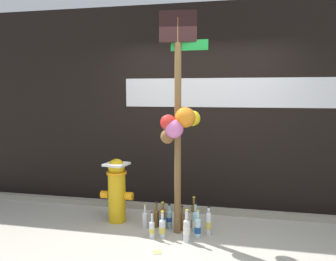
{
  "coord_description": "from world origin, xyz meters",
  "views": [
    {
      "loc": [
        0.59,
        -3.66,
        1.74
      ],
      "look_at": [
        -0.3,
        0.43,
        1.28
      ],
      "focal_mm": 37.11,
      "sensor_mm": 36.0,
      "label": 1
    }
  ],
  "objects": [
    {
      "name": "bottle_5",
      "position": [
        -0.38,
        0.49,
        0.15
      ],
      "size": [
        0.08,
        0.08,
        0.36
      ],
      "color": "brown",
      "rests_on": "ground_plane"
    },
    {
      "name": "bottle_7",
      "position": [
        -0.48,
        0.55,
        0.13
      ],
      "size": [
        0.07,
        0.07,
        0.33
      ],
      "color": "brown",
      "rests_on": "ground_plane"
    },
    {
      "name": "fire_hydrant",
      "position": [
        -1.05,
        0.63,
        0.45
      ],
      "size": [
        0.44,
        0.33,
        0.86
      ],
      "color": "gold",
      "rests_on": "ground_plane"
    },
    {
      "name": "bottle_6",
      "position": [
        -0.31,
        0.55,
        0.13
      ],
      "size": [
        0.07,
        0.07,
        0.31
      ],
      "color": "#93CCE0",
      "rests_on": "ground_plane"
    },
    {
      "name": "bottle_10",
      "position": [
        -0.02,
        0.19,
        0.15
      ],
      "size": [
        0.08,
        0.08,
        0.39
      ],
      "color": "silver",
      "rests_on": "ground_plane"
    },
    {
      "name": "litter_1",
      "position": [
        -0.29,
        -0.15,
        0.0
      ],
      "size": [
        0.13,
        0.14,
        0.01
      ],
      "primitive_type": "cube",
      "rotation": [
        0.0,
        0.0,
        2.0
      ],
      "color": "tan",
      "rests_on": "ground_plane"
    },
    {
      "name": "curb_strip",
      "position": [
        0.0,
        1.21,
        0.04
      ],
      "size": [
        8.0,
        0.12,
        0.08
      ],
      "primitive_type": "cube",
      "color": "gray",
      "rests_on": "ground_plane"
    },
    {
      "name": "litter_0",
      "position": [
        -0.18,
        1.04,
        0.0
      ],
      "size": [
        0.13,
        0.14,
        0.01
      ],
      "primitive_type": "cube",
      "rotation": [
        0.0,
        0.0,
        0.87
      ],
      "color": "#8C99B2",
      "rests_on": "ground_plane"
    },
    {
      "name": "ground_plane",
      "position": [
        0.0,
        0.0,
        0.0
      ],
      "size": [
        14.0,
        14.0,
        0.0
      ],
      "primitive_type": "plane",
      "color": "#ADA899"
    },
    {
      "name": "bottle_9",
      "position": [
        0.09,
        0.34,
        0.13
      ],
      "size": [
        0.08,
        0.08,
        0.34
      ],
      "color": "#B2DBEA",
      "rests_on": "ground_plane"
    },
    {
      "name": "bottle_1",
      "position": [
        -0.13,
        0.5,
        0.13
      ],
      "size": [
        0.06,
        0.06,
        0.32
      ],
      "color": "brown",
      "rests_on": "ground_plane"
    },
    {
      "name": "building_wall",
      "position": [
        0.0,
        1.57,
        1.52
      ],
      "size": [
        10.0,
        0.21,
        3.03
      ],
      "color": "black",
      "rests_on": "ground_plane"
    },
    {
      "name": "bottle_8",
      "position": [
        0.21,
        0.44,
        0.15
      ],
      "size": [
        0.07,
        0.07,
        0.36
      ],
      "color": "silver",
      "rests_on": "ground_plane"
    },
    {
      "name": "bottle_2",
      "position": [
        -0.44,
        0.2,
        0.11
      ],
      "size": [
        0.06,
        0.06,
        0.32
      ],
      "color": "silver",
      "rests_on": "ground_plane"
    },
    {
      "name": "bottle_0",
      "position": [
        -0.61,
        0.48,
        0.12
      ],
      "size": [
        0.07,
        0.07,
        0.32
      ],
      "color": "silver",
      "rests_on": "ground_plane"
    },
    {
      "name": "bottle_3",
      "position": [
        0.0,
        0.63,
        0.17
      ],
      "size": [
        0.07,
        0.07,
        0.41
      ],
      "color": "brown",
      "rests_on": "ground_plane"
    },
    {
      "name": "bottle_11",
      "position": [
        0.04,
        0.5,
        0.13
      ],
      "size": [
        0.08,
        0.08,
        0.37
      ],
      "color": "#93CCE0",
      "rests_on": "ground_plane"
    },
    {
      "name": "bottle_4",
      "position": [
        -0.33,
        0.25,
        0.12
      ],
      "size": [
        0.08,
        0.08,
        0.32
      ],
      "color": "silver",
      "rests_on": "ground_plane"
    },
    {
      "name": "memorial_post",
      "position": [
        -0.17,
        0.4,
        1.55
      ],
      "size": [
        0.58,
        0.47,
        2.68
      ],
      "color": "brown",
      "rests_on": "ground_plane"
    }
  ]
}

